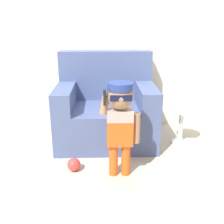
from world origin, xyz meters
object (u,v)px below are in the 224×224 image
(side_table, at_px, (181,123))
(toy_ball, at_px, (74,165))
(armchair, at_px, (106,110))
(person_child, at_px, (120,115))

(side_table, height_order, toy_ball, side_table)
(armchair, distance_m, side_table, 0.88)
(toy_ball, bearing_deg, armchair, 66.42)
(person_child, distance_m, side_table, 1.04)
(toy_ball, bearing_deg, side_table, 26.02)
(armchair, xyz_separation_m, toy_ball, (-0.32, -0.72, -0.30))
(armchair, relative_size, person_child, 1.28)
(side_table, xyz_separation_m, toy_ball, (-1.18, -0.57, -0.19))
(side_table, relative_size, toy_ball, 3.26)
(armchair, height_order, person_child, armchair)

